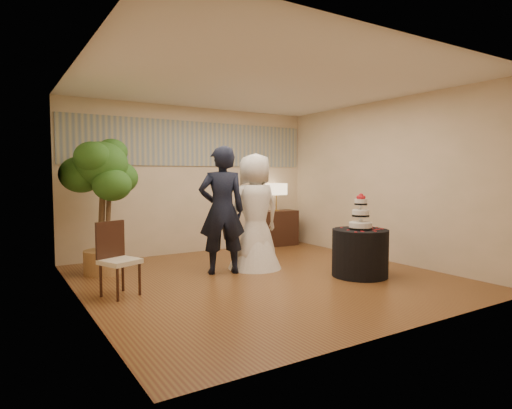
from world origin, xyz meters
TOP-DOWN VIEW (x-y plane):
  - floor at (0.00, 0.00)m, footprint 5.00×5.00m
  - ceiling at (0.00, 0.00)m, footprint 5.00×5.00m
  - wall_back at (0.00, 2.50)m, footprint 5.00×0.06m
  - wall_front at (0.00, -2.50)m, footprint 5.00×0.06m
  - wall_left at (-2.50, 0.00)m, footprint 0.06×5.00m
  - wall_right at (2.50, 0.00)m, footprint 0.06×5.00m
  - mural_border at (0.00, 2.48)m, footprint 4.90×0.02m
  - groom at (-0.39, 0.59)m, footprint 0.81×0.66m
  - bride at (0.22, 0.64)m, footprint 0.92×0.88m
  - cake_table at (1.26, -0.66)m, footprint 0.96×0.96m
  - wedding_cake at (1.26, -0.66)m, footprint 0.34×0.34m
  - console at (1.78, 2.28)m, footprint 0.91×0.44m
  - table_lamp at (1.78, 2.28)m, footprint 0.33×0.33m
  - ficus_tree at (-1.95, 1.53)m, footprint 1.25×1.25m
  - side_chair at (-2.03, 0.16)m, footprint 0.57×0.58m

SIDE VIEW (x-z plane):
  - floor at x=0.00m, z-range 0.00..0.00m
  - cake_table at x=1.26m, z-range 0.00..0.70m
  - console at x=1.78m, z-range 0.00..0.75m
  - side_chair at x=-2.03m, z-range 0.00..0.93m
  - bride at x=0.22m, z-range 0.00..1.85m
  - wedding_cake at x=1.26m, z-range 0.70..1.24m
  - groom at x=-0.39m, z-range 0.00..1.94m
  - table_lamp at x=1.78m, z-range 0.75..1.33m
  - ficus_tree at x=-1.95m, z-range 0.00..2.12m
  - wall_back at x=0.00m, z-range 0.00..2.80m
  - wall_front at x=0.00m, z-range 0.00..2.80m
  - wall_left at x=-2.50m, z-range 0.00..2.80m
  - wall_right at x=2.50m, z-range 0.00..2.80m
  - mural_border at x=0.00m, z-range 1.68..2.52m
  - ceiling at x=0.00m, z-range 2.80..2.80m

